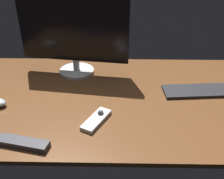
{
  "coord_description": "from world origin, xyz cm",
  "views": [
    {
      "loc": [
        1.89,
        -109.7,
        72.24
      ],
      "look_at": [
        -0.19,
        -3.33,
        8.0
      ],
      "focal_mm": 44.3,
      "sensor_mm": 36.0,
      "label": 1
    }
  ],
  "objects": [
    {
      "name": "desk",
      "position": [
        0.0,
        0.0,
        1.0
      ],
      "size": [
        140.0,
        84.0,
        2.0
      ],
      "primitive_type": "cube",
      "color": "brown",
      "rests_on": "ground"
    },
    {
      "name": "keyboard",
      "position": [
        41.63,
        5.02,
        2.7
      ],
      "size": [
        34.97,
        14.47,
        1.39
      ],
      "primitive_type": "cube",
      "rotation": [
        0.0,
        0.0,
        0.08
      ],
      "color": "black",
      "rests_on": "desk"
    },
    {
      "name": "tv_remote",
      "position": [
        -32.29,
        -33.93,
        3.17
      ],
      "size": [
        20.32,
        9.17,
        2.34
      ],
      "primitive_type": "cube",
      "rotation": [
        0.0,
        0.0,
        -0.22
      ],
      "color": "#2D2D33",
      "rests_on": "desk"
    },
    {
      "name": "monitor",
      "position": [
        -20.08,
        24.68,
        23.9
      ],
      "size": [
        56.31,
        18.78,
        40.6
      ],
      "rotation": [
        0.0,
        0.0,
        -0.13
      ],
      "color": "#BCBCBC",
      "rests_on": "desk"
    },
    {
      "name": "media_remote",
      "position": [
        -6.21,
        -18.91,
        3.02
      ],
      "size": [
        12.39,
        16.83,
        3.51
      ],
      "rotation": [
        0.0,
        0.0,
        1.09
      ],
      "color": "#B7B7BC",
      "rests_on": "desk"
    }
  ]
}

